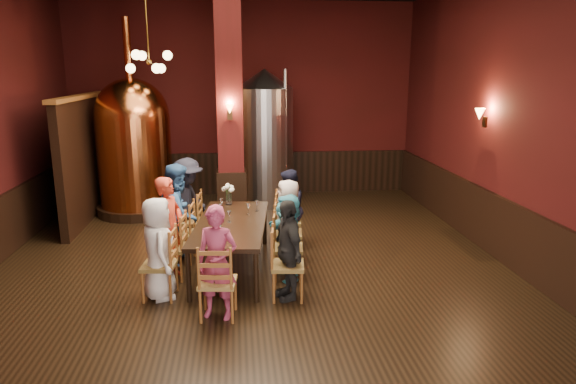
{
  "coord_description": "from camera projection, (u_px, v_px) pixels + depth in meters",
  "views": [
    {
      "loc": [
        -0.19,
        -7.32,
        2.98
      ],
      "look_at": [
        0.57,
        0.2,
        1.15
      ],
      "focal_mm": 32.0,
      "sensor_mm": 36.0,
      "label": 1
    }
  ],
  "objects": [
    {
      "name": "chair_1",
      "position": [
        171.0,
        247.0,
        7.41
      ],
      "size": [
        0.51,
        0.51,
        0.92
      ],
      "primitive_type": null,
      "rotation": [
        0.0,
        0.0,
        -1.68
      ],
      "color": "#975226",
      "rests_on": "ground"
    },
    {
      "name": "rose_vase",
      "position": [
        228.0,
        191.0,
        8.58
      ],
      "size": [
        0.21,
        0.21,
        0.36
      ],
      "color": "white",
      "rests_on": "dining_table"
    },
    {
      "name": "chair_2",
      "position": [
        180.0,
        233.0,
        8.05
      ],
      "size": [
        0.51,
        0.51,
        0.92
      ],
      "primitive_type": null,
      "rotation": [
        0.0,
        0.0,
        -1.68
      ],
      "color": "#975226",
      "rests_on": "ground"
    },
    {
      "name": "wine_glass_3",
      "position": [
        220.0,
        209.0,
        8.01
      ],
      "size": [
        0.07,
        0.07,
        0.17
      ],
      "primitive_type": null,
      "color": "white",
      "rests_on": "dining_table"
    },
    {
      "name": "chair_5",
      "position": [
        288.0,
        248.0,
        7.4
      ],
      "size": [
        0.51,
        0.51,
        0.92
      ],
      "primitive_type": null,
      "rotation": [
        0.0,
        0.0,
        1.47
      ],
      "color": "#975226",
      "rests_on": "ground"
    },
    {
      "name": "wine_glass_1",
      "position": [
        257.0,
        206.0,
        8.2
      ],
      "size": [
        0.07,
        0.07,
        0.17
      ],
      "primitive_type": null,
      "color": "white",
      "rests_on": "dining_table"
    },
    {
      "name": "person_1",
      "position": [
        170.0,
        228.0,
        7.34
      ],
      "size": [
        0.55,
        0.65,
        1.5
      ],
      "primitive_type": "imported",
      "rotation": [
        0.0,
        0.0,
        1.15
      ],
      "color": "red",
      "rests_on": "ground"
    },
    {
      "name": "room",
      "position": [
        249.0,
        121.0,
        7.27
      ],
      "size": [
        10.0,
        10.02,
        4.5
      ],
      "color": "black",
      "rests_on": "ground"
    },
    {
      "name": "dining_table",
      "position": [
        231.0,
        226.0,
        7.67
      ],
      "size": [
        1.25,
        2.49,
        0.75
      ],
      "rotation": [
        0.0,
        0.0,
        -0.11
      ],
      "color": "black",
      "rests_on": "ground"
    },
    {
      "name": "sconce_wall",
      "position": [
        485.0,
        117.0,
        8.44
      ],
      "size": [
        0.2,
        0.2,
        0.36
      ],
      "primitive_type": null,
      "rotation": [
        0.0,
        0.0,
        1.57
      ],
      "color": "black",
      "rests_on": "room"
    },
    {
      "name": "wine_glass_6",
      "position": [
        221.0,
        204.0,
        8.35
      ],
      "size": [
        0.07,
        0.07,
        0.17
      ],
      "primitive_type": null,
      "color": "white",
      "rests_on": "dining_table"
    },
    {
      "name": "wine_glass_7",
      "position": [
        248.0,
        209.0,
        8.03
      ],
      "size": [
        0.07,
        0.07,
        0.17
      ],
      "primitive_type": null,
      "color": "white",
      "rests_on": "dining_table"
    },
    {
      "name": "person_4",
      "position": [
        288.0,
        250.0,
        6.7
      ],
      "size": [
        0.52,
        0.85,
        1.35
      ],
      "primitive_type": "imported",
      "rotation": [
        0.0,
        0.0,
        4.97
      ],
      "color": "black",
      "rests_on": "ground"
    },
    {
      "name": "chair_3",
      "position": [
        188.0,
        221.0,
        8.7
      ],
      "size": [
        0.51,
        0.51,
        0.92
      ],
      "primitive_type": null,
      "rotation": [
        0.0,
        0.0,
        -1.68
      ],
      "color": "#975226",
      "rests_on": "ground"
    },
    {
      "name": "chair_8",
      "position": [
        218.0,
        282.0,
        6.22
      ],
      "size": [
        0.51,
        0.51,
        0.92
      ],
      "primitive_type": null,
      "rotation": [
        0.0,
        0.0,
        3.04
      ],
      "color": "#975226",
      "rests_on": "ground"
    },
    {
      "name": "copper_kettle",
      "position": [
        134.0,
        145.0,
        10.56
      ],
      "size": [
        1.87,
        1.87,
        3.96
      ],
      "rotation": [
        0.0,
        0.0,
        0.31
      ],
      "color": "black",
      "rests_on": "ground"
    },
    {
      "name": "sconce_column",
      "position": [
        230.0,
        111.0,
        9.67
      ],
      "size": [
        0.2,
        0.2,
        0.36
      ],
      "primitive_type": null,
      "rotation": [
        0.0,
        0.0,
        3.14
      ],
      "color": "black",
      "rests_on": "column"
    },
    {
      "name": "wainscot_back",
      "position": [
        245.0,
        173.0,
        12.48
      ],
      "size": [
        7.9,
        0.08,
        1.0
      ],
      "primitive_type": "cube",
      "color": "black",
      "rests_on": "ground"
    },
    {
      "name": "person_0",
      "position": [
        158.0,
        249.0,
        6.71
      ],
      "size": [
        0.6,
        0.76,
        1.37
      ],
      "primitive_type": "imported",
      "rotation": [
        0.0,
        0.0,
        1.84
      ],
      "color": "white",
      "rests_on": "ground"
    },
    {
      "name": "steel_vessel",
      "position": [
        265.0,
        138.0,
        11.28
      ],
      "size": [
        1.61,
        1.61,
        2.97
      ],
      "rotation": [
        0.0,
        0.0,
        -0.39
      ],
      "color": "#B2B2B7",
      "rests_on": "ground"
    },
    {
      "name": "person_8",
      "position": [
        217.0,
        263.0,
        6.16
      ],
      "size": [
        0.6,
        0.48,
        1.41
      ],
      "primitive_type": "imported",
      "rotation": [
        0.0,
        0.0,
        5.96
      ],
      "color": "#A4365A",
      "rests_on": "ground"
    },
    {
      "name": "chair_7",
      "position": [
        288.0,
        221.0,
        8.7
      ],
      "size": [
        0.51,
        0.51,
        0.92
      ],
      "primitive_type": null,
      "rotation": [
        0.0,
        0.0,
        1.47
      ],
      "color": "#975226",
      "rests_on": "ground"
    },
    {
      "name": "pendant_cluster",
      "position": [
        149.0,
        62.0,
        9.7
      ],
      "size": [
        0.9,
        0.9,
        1.7
      ],
      "primitive_type": null,
      "color": "#A57226",
      "rests_on": "room"
    },
    {
      "name": "person_7",
      "position": [
        288.0,
        209.0,
        8.65
      ],
      "size": [
        0.44,
        0.7,
        1.35
      ],
      "primitive_type": "imported",
      "rotation": [
        0.0,
        0.0,
        4.51
      ],
      "color": "black",
      "rests_on": "ground"
    },
    {
      "name": "wine_glass_0",
      "position": [
        229.0,
        217.0,
        7.62
      ],
      "size": [
        0.07,
        0.07,
        0.17
      ],
      "primitive_type": null,
      "color": "white",
      "rests_on": "dining_table"
    },
    {
      "name": "wine_glass_5",
      "position": [
        215.0,
        230.0,
        6.99
      ],
      "size": [
        0.07,
        0.07,
        0.17
      ],
      "primitive_type": null,
      "color": "white",
      "rests_on": "dining_table"
    },
    {
      "name": "chair_4",
      "position": [
        288.0,
        265.0,
        6.75
      ],
      "size": [
        0.51,
        0.51,
        0.92
      ],
      "primitive_type": null,
      "rotation": [
        0.0,
        0.0,
        1.47
      ],
      "color": "#975226",
      "rests_on": "ground"
    },
    {
      "name": "person_3",
      "position": [
        188.0,
        203.0,
        8.63
      ],
      "size": [
        0.96,
        1.15,
        1.54
      ],
      "primitive_type": "imported",
      "rotation": [
        0.0,
        0.0,
        1.1
      ],
      "color": "black",
      "rests_on": "ground"
    },
    {
      "name": "chair_0",
      "position": [
        159.0,
        265.0,
        6.76
      ],
      "size": [
        0.51,
        0.51,
        0.92
      ],
      "primitive_type": null,
      "rotation": [
        0.0,
        0.0,
        -1.68
      ],
      "color": "#975226",
      "rests_on": "ground"
    },
    {
      "name": "chair_6",
      "position": [
        288.0,
        233.0,
        8.05
      ],
      "size": [
        0.51,
        0.51,
        0.92
      ],
      "primitive_type": null,
      "rotation": [
        0.0,
        0.0,
        1.47
      ],
      "color": "#975226",
      "rests_on": "ground"
    },
    {
      "name": "wine_glass_8",
      "position": [
        213.0,
        234.0,
        6.8
      ],
      "size": [
        0.07,
        0.07,
        0.17
      ],
      "primitive_type": null,
      "color": "white",
      "rests_on": "dining_table"
    },
    {
      "name": "column",
      "position": [
        230.0,
        107.0,
        9.95
      ],
      "size": [
        0.58,
        0.58,
        4.5
      ],
      "primitive_type": "cube",
      "color": "#410D0E",
      "rests_on": "ground"
    },
    {
      "name": "wine_glass_2",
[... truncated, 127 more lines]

